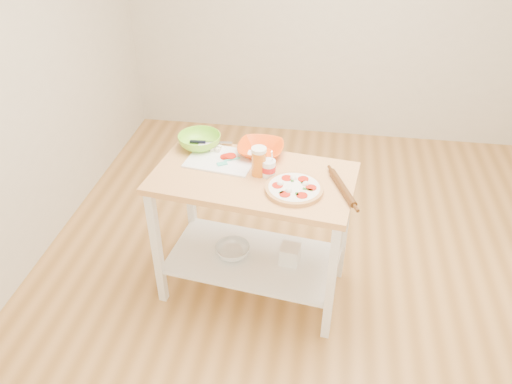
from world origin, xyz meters
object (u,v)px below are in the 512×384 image
Objects in this scene: prep_island at (253,210)px; green_bowl at (200,141)px; orange_bowl at (261,150)px; shelf_bin at (290,254)px; yogurt_tub at (268,168)px; rolling_pin at (342,188)px; beer_pint at (259,161)px; cutting_board at (222,159)px; knife at (205,142)px; pizza at (294,188)px; shelf_glass_bowl at (233,251)px; spatula at (227,161)px.

prep_island is 4.62× the size of green_bowl.
orange_bowl is 0.70m from shelf_bin.
rolling_pin is at bearing -12.08° from yogurt_tub.
orange_bowl is 1.62× the size of beer_pint.
cutting_board is 0.22m from knife.
pizza is 0.21m from yogurt_tub.
green_bowl reaches higher than orange_bowl.
knife is (-0.61, 0.43, 0.00)m from pizza.
pizza is (0.25, -0.12, 0.27)m from prep_island.
shelf_glass_bowl is at bearing 179.29° from shelf_bin.
cutting_board is 2.52× the size of beer_pint.
knife is at bearing 53.21° from green_bowl.
green_bowl is at bearing 132.43° from shelf_glass_bowl.
rolling_pin is (0.26, 0.04, 0.00)m from pizza.
yogurt_tub is (0.47, -0.27, 0.01)m from green_bowl.
prep_island is 0.34m from beer_pint.
knife is 0.96m from rolling_pin.
knife is 0.38m from orange_bowl.
cutting_board is (-0.47, 0.26, -0.01)m from pizza.
beer_pint is at bearing -18.93° from cutting_board.
green_bowl reaches higher than rolling_pin.
knife is at bearing 138.54° from cutting_board.
yogurt_tub is (0.08, -0.23, 0.02)m from orange_bowl.
green_bowl is 1.51× the size of yogurt_tub.
orange_bowl is 2.34× the size of shelf_bin.
pizza is 0.95× the size of rolling_pin.
shelf_glass_bowl is (-0.17, -0.01, -0.69)m from beer_pint.
knife is at bearing 142.93° from beer_pint.
spatula is at bearing -142.63° from orange_bowl.
beer_pint reaches higher than shelf_glass_bowl.
cutting_board reaches higher than prep_island.
knife is at bearing 139.06° from prep_island.
green_bowl is 2.23× the size of shelf_bin.
orange_bowl reaches higher than cutting_board.
pizza is 0.54m from cutting_board.
cutting_board is at bearing 146.41° from prep_island.
orange_bowl is 1.25× the size of shelf_glass_bowl.
spatula is 0.28m from knife.
green_bowl is at bearing 147.96° from pizza.
knife is 0.54m from yogurt_tub.
cutting_board is at bearing 162.51° from shelf_bin.
rolling_pin is 0.66m from shelf_bin.
orange_bowl is (0.37, -0.07, 0.02)m from knife.
orange_bowl reaches higher than shelf_bin.
yogurt_tub reaches higher than shelf_glass_bowl.
knife reaches higher than spatula.
rolling_pin is (0.90, -0.36, -0.02)m from green_bowl.
pizza reaches higher than knife.
prep_island is at bearing 154.28° from pizza.
spatula is (-0.42, 0.22, 0.00)m from pizza.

